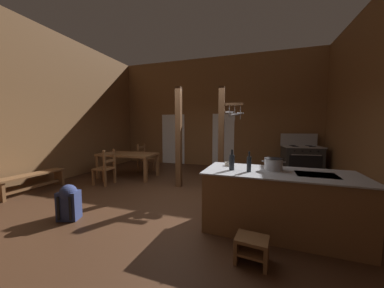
{
  "coord_description": "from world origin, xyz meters",
  "views": [
    {
      "loc": [
        1.57,
        -3.79,
        1.57
      ],
      "look_at": [
        0.02,
        1.12,
        1.11
      ],
      "focal_mm": 18.76,
      "sensor_mm": 36.0,
      "label": 1
    }
  ],
  "objects_px": {
    "stove_range": "(301,160)",
    "bottle_short_on_counter": "(249,164)",
    "step_stool": "(252,248)",
    "ladderback_chair_near_window": "(145,159)",
    "mixing_bowl_on_counter": "(230,164)",
    "ladderback_chair_by_post": "(106,168)",
    "dining_table": "(128,156)",
    "kitchen_island": "(278,202)",
    "stockpot_on_counter": "(273,164)",
    "bottle_tall_on_counter": "(232,162)",
    "backpack": "(69,201)",
    "bench_along_left_wall": "(33,179)"
  },
  "relations": [
    {
      "from": "stove_range",
      "to": "bottle_short_on_counter",
      "type": "xyz_separation_m",
      "value": [
        -1.51,
        -4.12,
        0.54
      ]
    },
    {
      "from": "step_stool",
      "to": "ladderback_chair_near_window",
      "type": "relative_size",
      "value": 0.42
    },
    {
      "from": "step_stool",
      "to": "bottle_short_on_counter",
      "type": "distance_m",
      "value": 1.12
    },
    {
      "from": "mixing_bowl_on_counter",
      "to": "ladderback_chair_by_post",
      "type": "bearing_deg",
      "value": 164.48
    },
    {
      "from": "stove_range",
      "to": "dining_table",
      "type": "distance_m",
      "value": 5.49
    },
    {
      "from": "kitchen_island",
      "to": "stockpot_on_counter",
      "type": "xyz_separation_m",
      "value": [
        -0.08,
        0.1,
        0.54
      ]
    },
    {
      "from": "kitchen_island",
      "to": "bottle_tall_on_counter",
      "type": "bearing_deg",
      "value": -173.56
    },
    {
      "from": "ladderback_chair_by_post",
      "to": "stockpot_on_counter",
      "type": "height_order",
      "value": "stockpot_on_counter"
    },
    {
      "from": "bottle_short_on_counter",
      "to": "ladderback_chair_by_post",
      "type": "bearing_deg",
      "value": 160.37
    },
    {
      "from": "ladderback_chair_near_window",
      "to": "stockpot_on_counter",
      "type": "xyz_separation_m",
      "value": [
        3.9,
        -2.79,
        0.54
      ]
    },
    {
      "from": "dining_table",
      "to": "bottle_tall_on_counter",
      "type": "relative_size",
      "value": 5.49
    },
    {
      "from": "backpack",
      "to": "mixing_bowl_on_counter",
      "type": "relative_size",
      "value": 3.72
    },
    {
      "from": "kitchen_island",
      "to": "backpack",
      "type": "xyz_separation_m",
      "value": [
        -3.31,
        -0.66,
        -0.13
      ]
    },
    {
      "from": "stove_range",
      "to": "step_stool",
      "type": "xyz_separation_m",
      "value": [
        -1.44,
        -4.86,
        -0.3
      ]
    },
    {
      "from": "ladderback_chair_near_window",
      "to": "dining_table",
      "type": "bearing_deg",
      "value": -94.68
    },
    {
      "from": "bottle_tall_on_counter",
      "to": "bottle_short_on_counter",
      "type": "bearing_deg",
      "value": -10.31
    },
    {
      "from": "bottle_tall_on_counter",
      "to": "kitchen_island",
      "type": "bearing_deg",
      "value": 6.44
    },
    {
      "from": "step_stool",
      "to": "stockpot_on_counter",
      "type": "height_order",
      "value": "stockpot_on_counter"
    },
    {
      "from": "stove_range",
      "to": "step_stool",
      "type": "distance_m",
      "value": 5.08
    },
    {
      "from": "bottle_short_on_counter",
      "to": "backpack",
      "type": "bearing_deg",
      "value": -169.47
    },
    {
      "from": "kitchen_island",
      "to": "ladderback_chair_near_window",
      "type": "distance_m",
      "value": 4.92
    },
    {
      "from": "bench_along_left_wall",
      "to": "bottle_short_on_counter",
      "type": "bearing_deg",
      "value": -3.42
    },
    {
      "from": "ladderback_chair_by_post",
      "to": "bottle_tall_on_counter",
      "type": "distance_m",
      "value": 3.75
    },
    {
      "from": "stove_range",
      "to": "ladderback_chair_near_window",
      "type": "height_order",
      "value": "stove_range"
    },
    {
      "from": "step_stool",
      "to": "bench_along_left_wall",
      "type": "xyz_separation_m",
      "value": [
        -5.03,
        1.03,
        0.13
      ]
    },
    {
      "from": "ladderback_chair_by_post",
      "to": "bottle_tall_on_counter",
      "type": "relative_size",
      "value": 3.01
    },
    {
      "from": "stove_range",
      "to": "ladderback_chair_near_window",
      "type": "bearing_deg",
      "value": -167.7
    },
    {
      "from": "backpack",
      "to": "bottle_short_on_counter",
      "type": "distance_m",
      "value": 3.01
    },
    {
      "from": "step_stool",
      "to": "bottle_tall_on_counter",
      "type": "distance_m",
      "value": 1.2
    },
    {
      "from": "kitchen_island",
      "to": "mixing_bowl_on_counter",
      "type": "distance_m",
      "value": 0.93
    },
    {
      "from": "ladderback_chair_near_window",
      "to": "mixing_bowl_on_counter",
      "type": "xyz_separation_m",
      "value": [
        3.22,
        -2.63,
        0.47
      ]
    },
    {
      "from": "kitchen_island",
      "to": "bottle_short_on_counter",
      "type": "xyz_separation_m",
      "value": [
        -0.43,
        -0.12,
        0.57
      ]
    },
    {
      "from": "backpack",
      "to": "ladderback_chair_by_post",
      "type": "bearing_deg",
      "value": 114.56
    },
    {
      "from": "mixing_bowl_on_counter",
      "to": "bottle_tall_on_counter",
      "type": "height_order",
      "value": "bottle_tall_on_counter"
    },
    {
      "from": "bench_along_left_wall",
      "to": "stockpot_on_counter",
      "type": "bearing_deg",
      "value": -0.75
    },
    {
      "from": "stove_range",
      "to": "dining_table",
      "type": "xyz_separation_m",
      "value": [
        -5.13,
        -1.94,
        0.17
      ]
    },
    {
      "from": "ladderback_chair_by_post",
      "to": "stockpot_on_counter",
      "type": "xyz_separation_m",
      "value": [
        4.09,
        -1.1,
        0.54
      ]
    },
    {
      "from": "ladderback_chair_by_post",
      "to": "step_stool",
      "type": "bearing_deg",
      "value": -28.52
    },
    {
      "from": "ladderback_chair_near_window",
      "to": "bottle_short_on_counter",
      "type": "relative_size",
      "value": 3.14
    },
    {
      "from": "kitchen_island",
      "to": "bottle_tall_on_counter",
      "type": "height_order",
      "value": "bottle_tall_on_counter"
    },
    {
      "from": "stockpot_on_counter",
      "to": "dining_table",
      "type": "bearing_deg",
      "value": 153.79
    },
    {
      "from": "backpack",
      "to": "bottle_tall_on_counter",
      "type": "bearing_deg",
      "value": 12.5
    },
    {
      "from": "bench_along_left_wall",
      "to": "backpack",
      "type": "height_order",
      "value": "backpack"
    },
    {
      "from": "step_stool",
      "to": "bench_along_left_wall",
      "type": "distance_m",
      "value": 5.14
    },
    {
      "from": "ladderback_chair_by_post",
      "to": "backpack",
      "type": "height_order",
      "value": "ladderback_chair_by_post"
    },
    {
      "from": "mixing_bowl_on_counter",
      "to": "bench_along_left_wall",
      "type": "bearing_deg",
      "value": -178.89
    },
    {
      "from": "stockpot_on_counter",
      "to": "backpack",
      "type": "bearing_deg",
      "value": -166.73
    },
    {
      "from": "kitchen_island",
      "to": "bottle_short_on_counter",
      "type": "distance_m",
      "value": 0.72
    },
    {
      "from": "ladderback_chair_near_window",
      "to": "bench_along_left_wall",
      "type": "distance_m",
      "value": 3.07
    },
    {
      "from": "step_stool",
      "to": "bottle_tall_on_counter",
      "type": "height_order",
      "value": "bottle_tall_on_counter"
    }
  ]
}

